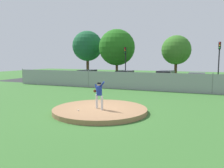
{
  "coord_description": "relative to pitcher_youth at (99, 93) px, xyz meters",
  "views": [
    {
      "loc": [
        5.76,
        -11.9,
        3.18
      ],
      "look_at": [
        -0.55,
        3.14,
        1.33
      ],
      "focal_mm": 36.53,
      "sensor_mm": 36.0,
      "label": 1
    }
  ],
  "objects": [
    {
      "name": "parked_car_slate",
      "position": [
        -9.1,
        15.09,
        -0.43
      ],
      "size": [
        1.88,
        4.8,
        1.65
      ],
      "color": "slate",
      "rests_on": "ground_plane"
    },
    {
      "name": "ground_plane",
      "position": [
        -0.08,
        6.28,
        -1.22
      ],
      "size": [
        80.0,
        80.0,
        0.0
      ],
      "primitive_type": "plane",
      "color": "#386B2D"
    },
    {
      "name": "pitchers_mound",
      "position": [
        -0.08,
        0.28,
        -1.09
      ],
      "size": [
        5.55,
        5.55,
        0.26
      ],
      "primitive_type": "cylinder",
      "color": "#99704C",
      "rests_on": "ground_plane"
    },
    {
      "name": "chainlink_fence",
      "position": [
        -0.08,
        10.28,
        -0.32
      ],
      "size": [
        31.21,
        0.07,
        1.89
      ],
      "color": "gray",
      "rests_on": "ground_plane"
    },
    {
      "name": "traffic_light_far",
      "position": [
        6.93,
        19.17,
        2.29
      ],
      "size": [
        0.28,
        0.46,
        5.16
      ],
      "color": "black",
      "rests_on": "ground_plane"
    },
    {
      "name": "parked_car_charcoal",
      "position": [
        -3.77,
        15.04,
        -0.43
      ],
      "size": [
        1.99,
        4.19,
        1.67
      ],
      "color": "#232328",
      "rests_on": "ground_plane"
    },
    {
      "name": "tree_tall_centre",
      "position": [
        -13.69,
        23.55,
        4.06
      ],
      "size": [
        5.19,
        5.19,
        7.89
      ],
      "color": "#4C331E",
      "rests_on": "ground_plane"
    },
    {
      "name": "parked_car_champagne",
      "position": [
        1.19,
        15.28,
        -0.39
      ],
      "size": [
        2.06,
        4.77,
        1.74
      ],
      "color": "tan",
      "rests_on": "ground_plane"
    },
    {
      "name": "tree_bushy_near",
      "position": [
        -7.49,
        21.75,
        3.64
      ],
      "size": [
        5.62,
        5.62,
        7.68
      ],
      "color": "#4C331E",
      "rests_on": "ground_plane"
    },
    {
      "name": "parked_car_burgundy",
      "position": [
        4.63,
        15.09,
        -0.46
      ],
      "size": [
        1.9,
        4.15,
        1.58
      ],
      "color": "maroon",
      "rests_on": "ground_plane"
    },
    {
      "name": "traffic_cone_orange",
      "position": [
        -1.36,
        15.11,
        -0.96
      ],
      "size": [
        0.4,
        0.4,
        0.55
      ],
      "color": "orange",
      "rests_on": "asphalt_strip"
    },
    {
      "name": "baseball",
      "position": [
        -0.88,
        -0.86,
        -0.92
      ],
      "size": [
        0.07,
        0.07,
        0.07
      ],
      "primitive_type": "sphere",
      "color": "white",
      "rests_on": "pitchers_mound"
    },
    {
      "name": "traffic_light_near",
      "position": [
        -5.11,
        19.0,
        2.03
      ],
      "size": [
        0.28,
        0.46,
        4.74
      ],
      "color": "black",
      "rests_on": "ground_plane"
    },
    {
      "name": "tree_broad_right",
      "position": [
        1.33,
        23.14,
        3.16
      ],
      "size": [
        4.28,
        4.28,
        6.53
      ],
      "color": "#4C331E",
      "rests_on": "ground_plane"
    },
    {
      "name": "pitcher_youth",
      "position": [
        0.0,
        0.0,
        0.0
      ],
      "size": [
        0.8,
        0.43,
        1.64
      ],
      "color": "silver",
      "rests_on": "pitchers_mound"
    },
    {
      "name": "asphalt_strip",
      "position": [
        -0.08,
        14.78,
        -1.22
      ],
      "size": [
        44.0,
        7.0,
        0.01
      ],
      "primitive_type": "cube",
      "color": "#2B2B2D",
      "rests_on": "ground_plane"
    }
  ]
}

